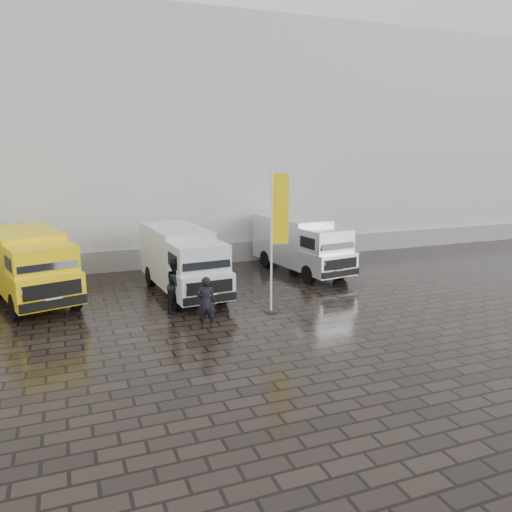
{
  "coord_description": "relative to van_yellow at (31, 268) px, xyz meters",
  "views": [
    {
      "loc": [
        -6.76,
        -15.52,
        5.53
      ],
      "look_at": [
        0.08,
        2.2,
        1.51
      ],
      "focal_mm": 35.0,
      "sensor_mm": 36.0,
      "label": 1
    }
  ],
  "objects": [
    {
      "name": "exhibition_hall",
      "position": [
        10.05,
        11.88,
        4.7
      ],
      "size": [
        44.0,
        16.0,
        12.0
      ],
      "primitive_type": "cube",
      "color": "silver",
      "rests_on": "ground"
    },
    {
      "name": "person_tent",
      "position": [
        4.76,
        -3.03,
        -0.35
      ],
      "size": [
        1.12,
        1.17,
        1.9
      ],
      "primitive_type": "imported",
      "rotation": [
        0.0,
        0.0,
        0.96
      ],
      "color": "black",
      "rests_on": "ground"
    },
    {
      "name": "van_yellow",
      "position": [
        0.0,
        0.0,
        0.0
      ],
      "size": [
        3.58,
        6.01,
        2.6
      ],
      "primitive_type": null,
      "rotation": [
        0.0,
        0.0,
        0.27
      ],
      "color": "yellow",
      "rests_on": "ground"
    },
    {
      "name": "van_silver",
      "position": [
        11.33,
        0.58,
        -0.06
      ],
      "size": [
        2.7,
        5.95,
        2.49
      ],
      "primitive_type": null,
      "rotation": [
        0.0,
        0.0,
        0.14
      ],
      "color": "silver",
      "rests_on": "ground"
    },
    {
      "name": "wheelie_bin",
      "position": [
        14.6,
        3.38,
        -0.76
      ],
      "size": [
        0.79,
        0.79,
        1.08
      ],
      "primitive_type": "cube",
      "rotation": [
        0.0,
        0.0,
        0.26
      ],
      "color": "black",
      "rests_on": "ground"
    },
    {
      "name": "flagpole",
      "position": [
        7.99,
        -4.23,
        1.48
      ],
      "size": [
        0.88,
        0.5,
        4.99
      ],
      "color": "black",
      "rests_on": "ground"
    },
    {
      "name": "hall_plinth",
      "position": [
        10.05,
        3.83,
        -0.8
      ],
      "size": [
        44.0,
        0.15,
        1.0
      ],
      "primitive_type": "cube",
      "color": "gray",
      "rests_on": "ground"
    },
    {
      "name": "van_white",
      "position": [
        5.46,
        -0.92,
        -0.03
      ],
      "size": [
        2.43,
        5.99,
        2.54
      ],
      "primitive_type": null,
      "rotation": [
        0.0,
        0.0,
        0.08
      ],
      "color": "silver",
      "rests_on": "ground"
    },
    {
      "name": "person_front",
      "position": [
        5.26,
        -4.99,
        -0.46
      ],
      "size": [
        0.7,
        0.55,
        1.68
      ],
      "primitive_type": "imported",
      "rotation": [
        0.0,
        0.0,
        2.87
      ],
      "color": "black",
      "rests_on": "ground"
    },
    {
      "name": "ground",
      "position": [
        8.05,
        -4.12,
        -1.3
      ],
      "size": [
        120.0,
        120.0,
        0.0
      ],
      "primitive_type": "plane",
      "color": "black",
      "rests_on": "ground"
    }
  ]
}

